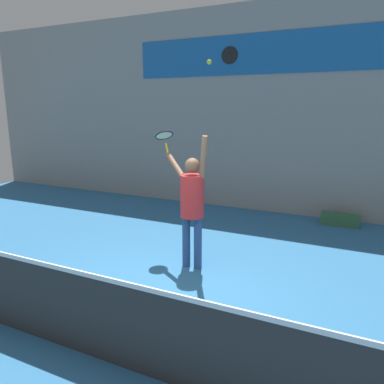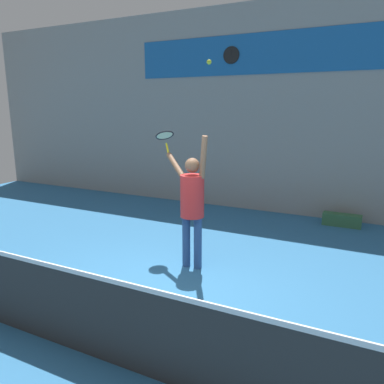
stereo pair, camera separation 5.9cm
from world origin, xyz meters
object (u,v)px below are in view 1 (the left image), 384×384
at_px(tennis_ball, 209,62).
at_px(tennis_player, 192,200).
at_px(scoreboard_clock, 230,55).
at_px(tennis_racket, 164,136).
at_px(equipment_bag, 340,219).

bearing_deg(tennis_ball, tennis_player, 168.48).
bearing_deg(scoreboard_clock, tennis_player, -77.68).
xyz_separation_m(scoreboard_clock, tennis_player, (0.84, -3.87, -2.69)).
xyz_separation_m(tennis_racket, tennis_ball, (1.06, -0.54, 1.12)).
relative_size(tennis_racket, equipment_bag, 0.54).
distance_m(tennis_ball, equipment_bag, 4.96).
height_order(tennis_player, tennis_racket, tennis_racket).
relative_size(tennis_ball, equipment_bag, 0.09).
distance_m(scoreboard_clock, equipment_bag, 4.68).
xyz_separation_m(scoreboard_clock, tennis_racket, (0.09, -3.39, -1.74)).
bearing_deg(tennis_ball, tennis_racket, 153.04).
height_order(scoreboard_clock, tennis_racket, scoreboard_clock).
xyz_separation_m(tennis_racket, equipment_bag, (2.77, 2.97, -1.95)).
xyz_separation_m(tennis_player, tennis_ball, (0.31, -0.06, 2.07)).
bearing_deg(tennis_racket, tennis_player, -32.28).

